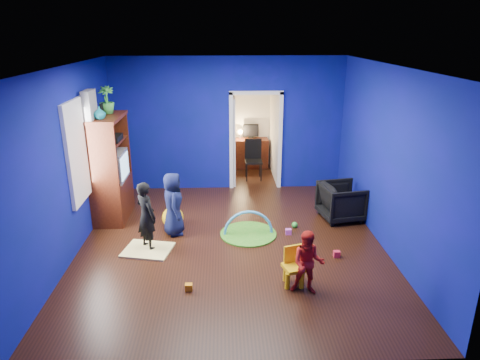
{
  "coord_description": "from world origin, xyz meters",
  "views": [
    {
      "loc": [
        -0.13,
        -6.41,
        3.41
      ],
      "look_at": [
        0.16,
        0.4,
        1.0
      ],
      "focal_mm": 32.0,
      "sensor_mm": 36.0,
      "label": 1
    }
  ],
  "objects_px": {
    "child_navy": "(173,204)",
    "kid_chair": "(294,269)",
    "hopper_ball": "(173,218)",
    "study_desk": "(251,153)",
    "toddler_red": "(308,263)",
    "folding_chair": "(254,161)",
    "vase": "(99,113)",
    "play_mat": "(248,234)",
    "child_black": "(146,216)",
    "crt_tv": "(112,166)",
    "tv_armoire": "(110,168)",
    "armchair": "(342,201)"
  },
  "relations": [
    {
      "from": "vase",
      "to": "play_mat",
      "type": "xyz_separation_m",
      "value": [
        2.52,
        -0.57,
        -2.05
      ]
    },
    {
      "from": "tv_armoire",
      "to": "kid_chair",
      "type": "distance_m",
      "value": 3.99
    },
    {
      "from": "child_black",
      "to": "play_mat",
      "type": "distance_m",
      "value": 1.81
    },
    {
      "from": "child_navy",
      "to": "play_mat",
      "type": "height_order",
      "value": "child_navy"
    },
    {
      "from": "armchair",
      "to": "play_mat",
      "type": "relative_size",
      "value": 0.78
    },
    {
      "from": "child_navy",
      "to": "armchair",
      "type": "bearing_deg",
      "value": -90.8
    },
    {
      "from": "child_black",
      "to": "child_navy",
      "type": "bearing_deg",
      "value": -79.14
    },
    {
      "from": "play_mat",
      "to": "folding_chair",
      "type": "xyz_separation_m",
      "value": [
        0.3,
        2.95,
        0.45
      ]
    },
    {
      "from": "vase",
      "to": "tv_armoire",
      "type": "relative_size",
      "value": 0.11
    },
    {
      "from": "armchair",
      "to": "play_mat",
      "type": "distance_m",
      "value": 1.93
    },
    {
      "from": "toddler_red",
      "to": "kid_chair",
      "type": "xyz_separation_m",
      "value": [
        -0.15,
        0.2,
        -0.2
      ]
    },
    {
      "from": "hopper_ball",
      "to": "armchair",
      "type": "bearing_deg",
      "value": 4.68
    },
    {
      "from": "toddler_red",
      "to": "tv_armoire",
      "type": "height_order",
      "value": "tv_armoire"
    },
    {
      "from": "crt_tv",
      "to": "hopper_ball",
      "type": "relative_size",
      "value": 1.81
    },
    {
      "from": "kid_chair",
      "to": "hopper_ball",
      "type": "bearing_deg",
      "value": 117.56
    },
    {
      "from": "folding_chair",
      "to": "study_desk",
      "type": "bearing_deg",
      "value": 90.0
    },
    {
      "from": "crt_tv",
      "to": "study_desk",
      "type": "distance_m",
      "value": 4.17
    },
    {
      "from": "vase",
      "to": "folding_chair",
      "type": "distance_m",
      "value": 4.03
    },
    {
      "from": "armchair",
      "to": "vase",
      "type": "relative_size",
      "value": 3.56
    },
    {
      "from": "kid_chair",
      "to": "play_mat",
      "type": "bearing_deg",
      "value": 92.07
    },
    {
      "from": "child_black",
      "to": "play_mat",
      "type": "bearing_deg",
      "value": -119.23
    },
    {
      "from": "crt_tv",
      "to": "kid_chair",
      "type": "bearing_deg",
      "value": -38.97
    },
    {
      "from": "vase",
      "to": "folding_chair",
      "type": "relative_size",
      "value": 0.23
    },
    {
      "from": "toddler_red",
      "to": "hopper_ball",
      "type": "relative_size",
      "value": 2.35
    },
    {
      "from": "armchair",
      "to": "crt_tv",
      "type": "relative_size",
      "value": 1.1
    },
    {
      "from": "armchair",
      "to": "hopper_ball",
      "type": "distance_m",
      "value": 3.16
    },
    {
      "from": "child_navy",
      "to": "kid_chair",
      "type": "relative_size",
      "value": 2.25
    },
    {
      "from": "hopper_ball",
      "to": "folding_chair",
      "type": "xyz_separation_m",
      "value": [
        1.65,
        2.6,
        0.27
      ]
    },
    {
      "from": "crt_tv",
      "to": "folding_chair",
      "type": "bearing_deg",
      "value": 36.87
    },
    {
      "from": "child_black",
      "to": "toddler_red",
      "type": "xyz_separation_m",
      "value": [
        2.37,
        -1.36,
        -0.12
      ]
    },
    {
      "from": "hopper_ball",
      "to": "study_desk",
      "type": "distance_m",
      "value": 3.93
    },
    {
      "from": "tv_armoire",
      "to": "child_navy",
      "type": "bearing_deg",
      "value": -32.21
    },
    {
      "from": "crt_tv",
      "to": "play_mat",
      "type": "distance_m",
      "value": 2.81
    },
    {
      "from": "armchair",
      "to": "toddler_red",
      "type": "bearing_deg",
      "value": 145.03
    },
    {
      "from": "toddler_red",
      "to": "child_navy",
      "type": "bearing_deg",
      "value": 149.04
    },
    {
      "from": "crt_tv",
      "to": "vase",
      "type": "bearing_deg",
      "value": -97.59
    },
    {
      "from": "tv_armoire",
      "to": "study_desk",
      "type": "distance_m",
      "value": 4.19
    },
    {
      "from": "kid_chair",
      "to": "play_mat",
      "type": "distance_m",
      "value": 1.69
    },
    {
      "from": "study_desk",
      "to": "vase",
      "type": "bearing_deg",
      "value": -130.13
    },
    {
      "from": "armchair",
      "to": "tv_armoire",
      "type": "height_order",
      "value": "tv_armoire"
    },
    {
      "from": "toddler_red",
      "to": "play_mat",
      "type": "height_order",
      "value": "toddler_red"
    },
    {
      "from": "toddler_red",
      "to": "vase",
      "type": "height_order",
      "value": "vase"
    },
    {
      "from": "toddler_red",
      "to": "folding_chair",
      "type": "bearing_deg",
      "value": 107.08
    },
    {
      "from": "armchair",
      "to": "child_navy",
      "type": "distance_m",
      "value": 3.15
    },
    {
      "from": "child_black",
      "to": "crt_tv",
      "type": "relative_size",
      "value": 1.64
    },
    {
      "from": "study_desk",
      "to": "child_navy",
      "type": "bearing_deg",
      "value": -112.76
    },
    {
      "from": "armchair",
      "to": "folding_chair",
      "type": "xyz_separation_m",
      "value": [
        -1.5,
        2.35,
        0.11
      ]
    },
    {
      "from": "child_navy",
      "to": "folding_chair",
      "type": "distance_m",
      "value": 3.27
    },
    {
      "from": "child_black",
      "to": "vase",
      "type": "distance_m",
      "value": 1.98
    },
    {
      "from": "folding_chair",
      "to": "child_black",
      "type": "bearing_deg",
      "value": -120.37
    }
  ]
}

